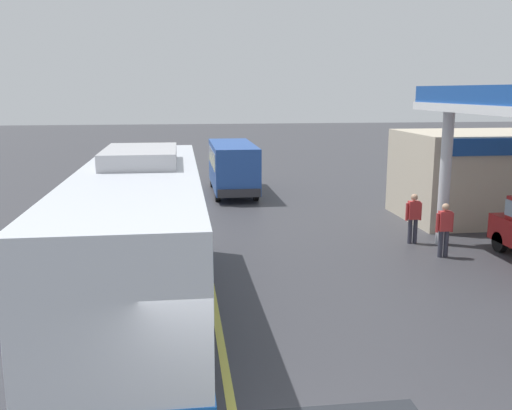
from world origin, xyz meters
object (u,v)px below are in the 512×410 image
Objects in this scene: pedestrian_near_pump at (413,216)px; pedestrian_by_shop at (444,227)px; minibus_opposing_lane at (233,163)px; coach_bus_main at (141,244)px.

pedestrian_near_pump is 1.66m from pedestrian_by_shop.
minibus_opposing_lane is at bearing 114.38° from pedestrian_by_shop.
minibus_opposing_lane is (3.41, 15.41, -0.25)m from coach_bus_main.
coach_bus_main reaches higher than pedestrian_by_shop.
pedestrian_by_shop is (5.31, -11.72, -0.54)m from minibus_opposing_lane.
coach_bus_main reaches higher than minibus_opposing_lane.
pedestrian_near_pump and pedestrian_by_shop have the same top height.
pedestrian_near_pump is at bearing 32.29° from coach_bus_main.
pedestrian_by_shop is (0.29, -1.63, 0.00)m from pedestrian_near_pump.
pedestrian_near_pump is (8.42, 5.32, -0.79)m from coach_bus_main.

